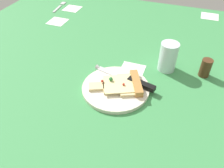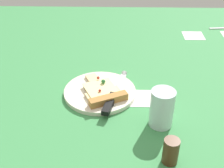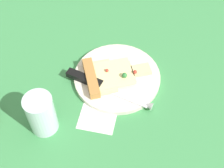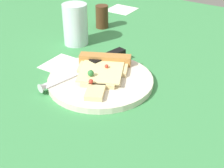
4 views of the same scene
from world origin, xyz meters
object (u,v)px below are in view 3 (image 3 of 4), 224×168
pizza_slice (108,76)px  drinking_glass (41,114)px  knife (100,85)px  plate (117,77)px

pizza_slice → drinking_glass: 20.67cm
pizza_slice → knife: pizza_slice is taller
plate → drinking_glass: (-14.17, -17.72, 4.84)cm
pizza_slice → drinking_glass: (-11.83, -16.60, 3.39)cm
plate → drinking_glass: size_ratio=2.09×
pizza_slice → drinking_glass: size_ratio=1.73×
pizza_slice → knife: bearing=-45.9°
plate → pizza_slice: size_ratio=1.21×
knife → drinking_glass: drinking_glass is taller
knife → plate: bearing=154.8°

